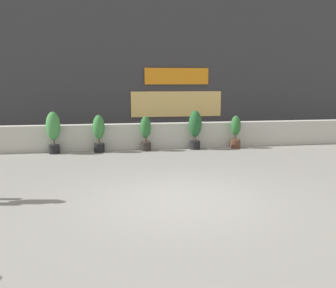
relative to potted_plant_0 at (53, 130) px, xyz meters
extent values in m
plane|color=gray|center=(3.18, -5.55, -0.80)|extent=(48.00, 48.00, 0.00)
cube|color=beige|center=(3.18, 0.45, -0.35)|extent=(18.00, 0.40, 0.90)
cube|color=#38383D|center=(3.18, 4.45, 2.45)|extent=(20.00, 2.00, 6.50)
cube|color=orange|center=(4.83, 3.41, 1.80)|extent=(2.80, 0.08, 0.70)
cube|color=#F2CC72|center=(4.83, 3.42, 0.60)|extent=(4.00, 0.06, 1.10)
cylinder|color=black|center=(0.00, 0.00, -0.65)|extent=(0.36, 0.36, 0.30)
cylinder|color=brown|center=(0.00, 0.00, -0.43)|extent=(0.06, 0.06, 0.15)
ellipsoid|color=#428C47|center=(0.00, 0.00, 0.12)|extent=(0.47, 0.47, 0.95)
cylinder|color=black|center=(1.48, 0.00, -0.65)|extent=(0.36, 0.36, 0.30)
cylinder|color=brown|center=(1.48, 0.00, -0.43)|extent=(0.06, 0.06, 0.15)
ellipsoid|color=#387F3D|center=(1.48, 0.00, 0.06)|extent=(0.40, 0.40, 0.82)
cylinder|color=#2D2823|center=(3.08, 0.00, -0.65)|extent=(0.36, 0.36, 0.30)
cylinder|color=brown|center=(3.08, 0.00, -0.43)|extent=(0.06, 0.06, 0.15)
ellipsoid|color=#2D6B33|center=(3.08, 0.00, 0.03)|extent=(0.37, 0.37, 0.76)
cylinder|color=black|center=(4.84, 0.00, -0.65)|extent=(0.36, 0.36, 0.30)
cylinder|color=brown|center=(4.84, 0.00, -0.43)|extent=(0.06, 0.06, 0.15)
ellipsoid|color=#235B2D|center=(4.84, 0.00, 0.11)|extent=(0.45, 0.45, 0.93)
cylinder|color=brown|center=(6.34, 0.00, -0.65)|extent=(0.36, 0.36, 0.30)
cylinder|color=brown|center=(6.34, 0.00, -0.43)|extent=(0.06, 0.06, 0.15)
ellipsoid|color=#2D6B33|center=(6.34, 0.00, 0.01)|extent=(0.35, 0.35, 0.72)
camera|label=1|loc=(1.67, -12.91, 1.60)|focal=40.48mm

